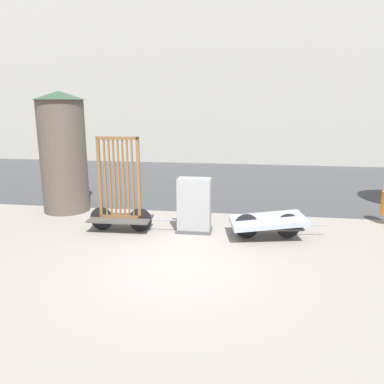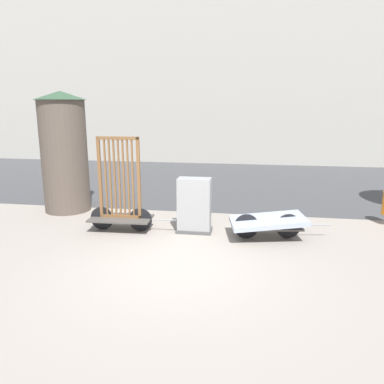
{
  "view_description": "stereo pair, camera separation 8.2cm",
  "coord_description": "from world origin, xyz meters",
  "px_view_note": "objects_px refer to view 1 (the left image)",
  "views": [
    {
      "loc": [
        1.25,
        -6.48,
        2.98
      ],
      "look_at": [
        0.0,
        1.84,
        1.02
      ],
      "focal_mm": 35.0,
      "sensor_mm": 36.0,
      "label": 1
    },
    {
      "loc": [
        1.33,
        -6.46,
        2.98
      ],
      "look_at": [
        0.0,
        1.84,
        1.02
      ],
      "focal_mm": 35.0,
      "sensor_mm": 36.0,
      "label": 2
    }
  ],
  "objects_px": {
    "bike_cart_with_bedframe": "(120,201)",
    "advertising_column": "(63,152)",
    "bike_cart_with_mattress": "(268,222)",
    "utility_cabinet": "(194,207)"
  },
  "relations": [
    {
      "from": "bike_cart_with_bedframe",
      "to": "advertising_column",
      "type": "height_order",
      "value": "advertising_column"
    },
    {
      "from": "bike_cart_with_mattress",
      "to": "advertising_column",
      "type": "height_order",
      "value": "advertising_column"
    },
    {
      "from": "bike_cart_with_bedframe",
      "to": "advertising_column",
      "type": "xyz_separation_m",
      "value": [
        -2.15,
        1.5,
        0.98
      ]
    },
    {
      "from": "bike_cart_with_bedframe",
      "to": "bike_cart_with_mattress",
      "type": "relative_size",
      "value": 0.98
    },
    {
      "from": "bike_cart_with_mattress",
      "to": "advertising_column",
      "type": "distance_m",
      "value": 5.98
    },
    {
      "from": "bike_cart_with_mattress",
      "to": "utility_cabinet",
      "type": "relative_size",
      "value": 1.77
    },
    {
      "from": "bike_cart_with_bedframe",
      "to": "bike_cart_with_mattress",
      "type": "height_order",
      "value": "bike_cart_with_bedframe"
    },
    {
      "from": "bike_cart_with_bedframe",
      "to": "bike_cart_with_mattress",
      "type": "xyz_separation_m",
      "value": [
        3.49,
        0.0,
        -0.35
      ]
    },
    {
      "from": "advertising_column",
      "to": "bike_cart_with_bedframe",
      "type": "bearing_deg",
      "value": -34.93
    },
    {
      "from": "bike_cart_with_mattress",
      "to": "advertising_column",
      "type": "relative_size",
      "value": 0.69
    }
  ]
}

